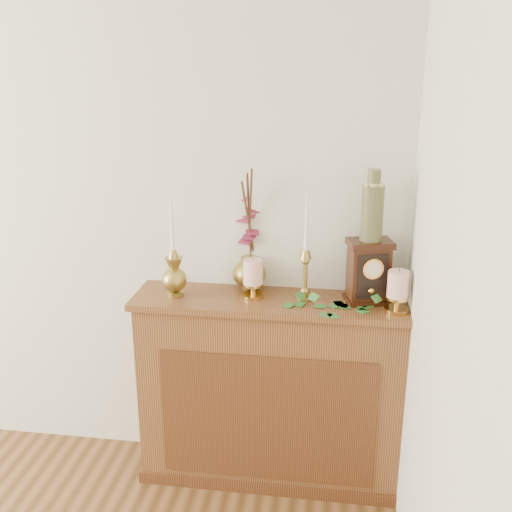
% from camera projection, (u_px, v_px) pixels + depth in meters
% --- Properties ---
extents(console_shelf, '(1.24, 0.34, 0.93)m').
position_uv_depth(console_shelf, '(270.00, 395.00, 2.82)').
color(console_shelf, brown).
rests_on(console_shelf, ground).
extents(candlestick_left, '(0.07, 0.07, 0.44)m').
position_uv_depth(candlestick_left, '(174.00, 266.00, 2.65)').
color(candlestick_left, '#A38E41').
rests_on(candlestick_left, console_shelf).
extents(candlestick_center, '(0.08, 0.08, 0.47)m').
position_uv_depth(candlestick_center, '(305.00, 267.00, 2.61)').
color(candlestick_center, '#A38E41').
rests_on(candlestick_center, console_shelf).
extents(bud_vase, '(0.11, 0.11, 0.18)m').
position_uv_depth(bud_vase, '(174.00, 277.00, 2.67)').
color(bud_vase, '#A38E41').
rests_on(bud_vase, console_shelf).
extents(ginger_jar, '(0.23, 0.25, 0.57)m').
position_uv_depth(ginger_jar, '(250.00, 233.00, 2.74)').
color(ginger_jar, '#A38E41').
rests_on(ginger_jar, console_shelf).
extents(pillar_candle_left, '(0.10, 0.10, 0.19)m').
position_uv_depth(pillar_candle_left, '(253.00, 277.00, 2.64)').
color(pillar_candle_left, gold).
rests_on(pillar_candle_left, console_shelf).
extents(pillar_candle_right, '(0.10, 0.10, 0.19)m').
position_uv_depth(pillar_candle_right, '(398.00, 289.00, 2.49)').
color(pillar_candle_right, gold).
rests_on(pillar_candle_right, console_shelf).
extents(ivy_garland, '(0.44, 0.17, 0.08)m').
position_uv_depth(ivy_garland, '(337.00, 306.00, 2.55)').
color(ivy_garland, '#296125').
rests_on(ivy_garland, console_shelf).
extents(mantel_clock, '(0.21, 0.17, 0.28)m').
position_uv_depth(mantel_clock, '(369.00, 272.00, 2.59)').
color(mantel_clock, black).
rests_on(mantel_clock, console_shelf).
extents(ceramic_vase, '(0.09, 0.09, 0.30)m').
position_uv_depth(ceramic_vase, '(372.00, 209.00, 2.50)').
color(ceramic_vase, '#193329').
rests_on(ceramic_vase, mantel_clock).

